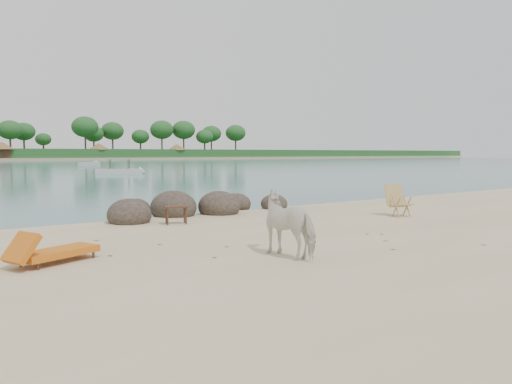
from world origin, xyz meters
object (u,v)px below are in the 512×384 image
cow (291,225)px  lounge_chair (58,249)px  side_table (176,216)px  boulders (190,209)px  deck_chair (402,201)px

cow → lounge_chair: cow is taller
cow → side_table: cow is taller
boulders → lounge_chair: (-5.17, -4.68, 0.05)m
cow → lounge_chair: bearing=-33.9°
deck_chair → boulders: bearing=161.6°
boulders → side_table: (-1.34, -1.67, 0.04)m
cow → boulders: bearing=-108.4°
cow → lounge_chair: 4.19m
cow → side_table: (0.16, 4.99, -0.37)m
deck_chair → lounge_chair: bearing=-155.4°
boulders → deck_chair: size_ratio=6.67×
boulders → side_table: size_ratio=10.57×
side_table → deck_chair: deck_chair is taller
cow → deck_chair: size_ratio=1.50×
lounge_chair → deck_chair: bearing=-18.4°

